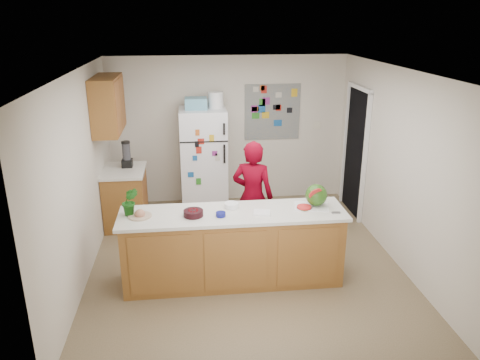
{
  "coord_description": "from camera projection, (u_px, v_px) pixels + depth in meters",
  "views": [
    {
      "loc": [
        -0.69,
        -5.54,
        3.12
      ],
      "look_at": [
        -0.04,
        0.2,
        1.07
      ],
      "focal_mm": 35.0,
      "sensor_mm": 36.0,
      "label": 1
    }
  ],
  "objects": [
    {
      "name": "blender_appliance",
      "position": [
        127.0,
        155.0,
        7.15
      ],
      "size": [
        0.12,
        0.12,
        0.38
      ],
      "primitive_type": "cylinder",
      "color": "black",
      "rests_on": "side_counter_top"
    },
    {
      "name": "side_counter_top",
      "position": [
        123.0,
        171.0,
        7.09
      ],
      "size": [
        0.64,
        0.84,
        0.04
      ],
      "primitive_type": "cube",
      "color": "silver",
      "rests_on": "side_counter_base"
    },
    {
      "name": "person",
      "position": [
        253.0,
        196.0,
        6.36
      ],
      "size": [
        0.67,
        0.55,
        1.56
      ],
      "primitive_type": "imported",
      "rotation": [
        0.0,
        0.0,
        2.77
      ],
      "color": "#5F000F",
      "rests_on": "floor"
    },
    {
      "name": "wall_right",
      "position": [
        397.0,
        166.0,
        6.1
      ],
      "size": [
        0.02,
        4.5,
        2.5
      ],
      "primitive_type": "cube",
      "color": "beige",
      "rests_on": "ground"
    },
    {
      "name": "fridge_top_bin",
      "position": [
        196.0,
        103.0,
        7.41
      ],
      "size": [
        0.35,
        0.28,
        0.18
      ],
      "primitive_type": "cube",
      "color": "#5999B2",
      "rests_on": "refrigerator"
    },
    {
      "name": "potted_plant",
      "position": [
        130.0,
        201.0,
        5.37
      ],
      "size": [
        0.19,
        0.15,
        0.34
      ],
      "primitive_type": "imported",
      "rotation": [
        0.0,
        0.0,
        6.28
      ],
      "color": "#104214",
      "rests_on": "peninsula_top"
    },
    {
      "name": "watermelon",
      "position": [
        316.0,
        195.0,
        5.64
      ],
      "size": [
        0.26,
        0.26,
        0.26
      ],
      "primitive_type": "sphere",
      "color": "#255418",
      "rests_on": "cutting_board"
    },
    {
      "name": "ceiling",
      "position": [
        245.0,
        70.0,
        5.47
      ],
      "size": [
        4.0,
        4.5,
        0.02
      ],
      "primitive_type": "cube",
      "color": "white",
      "rests_on": "wall_back"
    },
    {
      "name": "doorway",
      "position": [
        356.0,
        153.0,
        7.53
      ],
      "size": [
        0.03,
        0.85,
        2.04
      ],
      "primitive_type": "cube",
      "color": "black",
      "rests_on": "ground"
    },
    {
      "name": "refrigerator",
      "position": [
        204.0,
        160.0,
        7.73
      ],
      "size": [
        0.75,
        0.7,
        1.7
      ],
      "primitive_type": "cube",
      "color": "silver",
      "rests_on": "floor"
    },
    {
      "name": "photo_collage",
      "position": [
        272.0,
        112.0,
        7.96
      ],
      "size": [
        0.95,
        0.01,
        0.95
      ],
      "primitive_type": "cube",
      "color": "slate",
      "rests_on": "wall_back"
    },
    {
      "name": "plate",
      "position": [
        140.0,
        216.0,
        5.38
      ],
      "size": [
        0.3,
        0.3,
        0.02
      ],
      "primitive_type": "cylinder",
      "rotation": [
        0.0,
        0.0,
        0.13
      ],
      "color": "#B9AE90",
      "rests_on": "peninsula_top"
    },
    {
      "name": "wall_back",
      "position": [
        229.0,
        130.0,
        8.0
      ],
      "size": [
        4.0,
        0.02,
        2.5
      ],
      "primitive_type": "cube",
      "color": "beige",
      "rests_on": "ground"
    },
    {
      "name": "side_counter_base",
      "position": [
        126.0,
        198.0,
        7.24
      ],
      "size": [
        0.6,
        0.8,
        0.86
      ],
      "primitive_type": "cube",
      "color": "brown",
      "rests_on": "floor"
    },
    {
      "name": "peninsula_top",
      "position": [
        233.0,
        214.0,
        5.51
      ],
      "size": [
        2.68,
        0.7,
        0.04
      ],
      "primitive_type": "cube",
      "color": "silver",
      "rests_on": "peninsula_base"
    },
    {
      "name": "paper_towel",
      "position": [
        262.0,
        213.0,
        5.47
      ],
      "size": [
        0.22,
        0.21,
        0.02
      ],
      "primitive_type": "cube",
      "rotation": [
        0.0,
        0.0,
        -0.21
      ],
      "color": "silver",
      "rests_on": "peninsula_top"
    },
    {
      "name": "peninsula_base",
      "position": [
        233.0,
        249.0,
        5.67
      ],
      "size": [
        2.6,
        0.62,
        0.88
      ],
      "primitive_type": "cube",
      "color": "brown",
      "rests_on": "floor"
    },
    {
      "name": "white_bowl",
      "position": [
        231.0,
        205.0,
        5.63
      ],
      "size": [
        0.19,
        0.19,
        0.06
      ],
      "primitive_type": "cylinder",
      "rotation": [
        0.0,
        0.0,
        0.15
      ],
      "color": "white",
      "rests_on": "peninsula_top"
    },
    {
      "name": "cutting_board",
      "position": [
        311.0,
        206.0,
        5.66
      ],
      "size": [
        0.46,
        0.38,
        0.01
      ],
      "primitive_type": "cube",
      "rotation": [
        0.0,
        0.0,
        -0.21
      ],
      "color": "silver",
      "rests_on": "peninsula_top"
    },
    {
      "name": "cobalt_bowl",
      "position": [
        221.0,
        214.0,
        5.39
      ],
      "size": [
        0.15,
        0.15,
        0.05
      ],
      "primitive_type": "cylinder",
      "rotation": [
        0.0,
        0.0,
        0.33
      ],
      "color": "navy",
      "rests_on": "peninsula_top"
    },
    {
      "name": "watermelon_slice",
      "position": [
        304.0,
        207.0,
        5.6
      ],
      "size": [
        0.17,
        0.17,
        0.02
      ],
      "primitive_type": "cylinder",
      "color": "red",
      "rests_on": "cutting_board"
    },
    {
      "name": "floor",
      "position": [
        244.0,
        260.0,
        6.31
      ],
      "size": [
        4.0,
        4.5,
        0.02
      ],
      "primitive_type": "cube",
      "color": "brown",
      "rests_on": "ground"
    },
    {
      "name": "upper_cabinets",
      "position": [
        108.0,
        105.0,
        6.69
      ],
      "size": [
        0.35,
        1.0,
        0.8
      ],
      "primitive_type": "cube",
      "color": "brown",
      "rests_on": "wall_left"
    },
    {
      "name": "cherry_bowl",
      "position": [
        193.0,
        213.0,
        5.39
      ],
      "size": [
        0.26,
        0.26,
        0.07
      ],
      "primitive_type": "cylinder",
      "rotation": [
        0.0,
        0.0,
        0.13
      ],
      "color": "black",
      "rests_on": "peninsula_top"
    },
    {
      "name": "wall_left",
      "position": [
        80.0,
        178.0,
        5.67
      ],
      "size": [
        0.02,
        4.5,
        2.5
      ],
      "primitive_type": "cube",
      "color": "beige",
      "rests_on": "ground"
    },
    {
      "name": "keys",
      "position": [
        336.0,
        213.0,
        5.48
      ],
      "size": [
        0.1,
        0.05,
        0.01
      ],
      "primitive_type": "cube",
      "rotation": [
        0.0,
        0.0,
        -0.03
      ],
      "color": "gray",
      "rests_on": "peninsula_top"
    }
  ]
}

